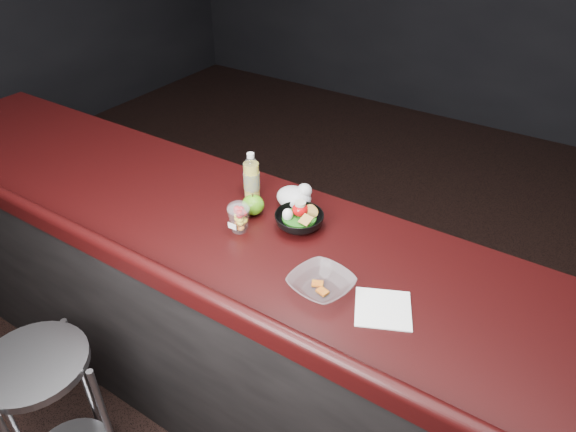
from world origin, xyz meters
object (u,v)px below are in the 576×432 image
object	(u,v)px
fruit_cup	(239,216)
takeout_bowl	(321,284)
lemonade_bottle	(252,179)
snack_bowl	(299,219)
green_apple	(253,205)
stool_left	(48,399)

from	to	relation	value
fruit_cup	takeout_bowl	size ratio (longest dim) A/B	0.52
lemonade_bottle	takeout_bowl	bearing A→B (deg)	-32.59
snack_bowl	green_apple	bearing A→B (deg)	-173.43
stool_left	snack_bowl	distance (m)	1.08
snack_bowl	takeout_bowl	size ratio (longest dim) A/B	1.01
lemonade_bottle	fruit_cup	distance (m)	0.22
fruit_cup	green_apple	size ratio (longest dim) A/B	1.34
lemonade_bottle	snack_bowl	world-z (taller)	lemonade_bottle
lemonade_bottle	stool_left	bearing A→B (deg)	-108.39
fruit_cup	snack_bowl	size ratio (longest dim) A/B	0.52
stool_left	fruit_cup	world-z (taller)	fruit_cup
fruit_cup	stool_left	bearing A→B (deg)	-119.95
fruit_cup	snack_bowl	world-z (taller)	fruit_cup
lemonade_bottle	green_apple	xyz separation A→B (m)	(0.07, -0.09, -0.04)
green_apple	stool_left	bearing A→B (deg)	-115.05
stool_left	takeout_bowl	distance (m)	1.07
stool_left	snack_bowl	bearing A→B (deg)	55.40
stool_left	green_apple	bearing A→B (deg)	64.95
takeout_bowl	snack_bowl	bearing A→B (deg)	133.72
stool_left	snack_bowl	size ratio (longest dim) A/B	3.35
fruit_cup	green_apple	distance (m)	0.11
lemonade_bottle	takeout_bowl	size ratio (longest dim) A/B	0.86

